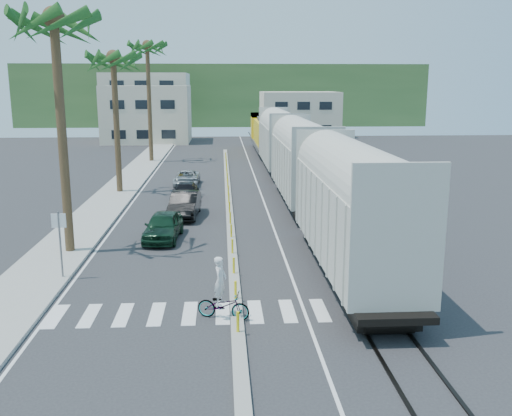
{
  "coord_description": "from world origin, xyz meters",
  "views": [
    {
      "loc": [
        -0.47,
        -21.58,
        8.17
      ],
      "look_at": [
        1.25,
        6.74,
        2.0
      ],
      "focal_mm": 40.0,
      "sensor_mm": 36.0,
      "label": 1
    }
  ],
  "objects_px": {
    "car_lead": "(163,226)",
    "cyclist": "(223,299)",
    "car_second": "(185,205)",
    "street_sign": "(60,235)"
  },
  "relations": [
    {
      "from": "car_lead",
      "to": "cyclist",
      "type": "xyz_separation_m",
      "value": [
        3.14,
        -10.79,
        -0.03
      ]
    },
    {
      "from": "car_lead",
      "to": "cyclist",
      "type": "height_order",
      "value": "cyclist"
    },
    {
      "from": "car_lead",
      "to": "car_second",
      "type": "height_order",
      "value": "car_second"
    },
    {
      "from": "car_lead",
      "to": "car_second",
      "type": "relative_size",
      "value": 0.93
    },
    {
      "from": "car_lead",
      "to": "cyclist",
      "type": "distance_m",
      "value": 11.24
    },
    {
      "from": "cyclist",
      "to": "street_sign",
      "type": "bearing_deg",
      "value": 74.18
    },
    {
      "from": "cyclist",
      "to": "car_lead",
      "type": "bearing_deg",
      "value": 34.04
    },
    {
      "from": "car_second",
      "to": "cyclist",
      "type": "relative_size",
      "value": 2.12
    },
    {
      "from": "car_lead",
      "to": "car_second",
      "type": "bearing_deg",
      "value": 85.71
    },
    {
      "from": "street_sign",
      "to": "car_lead",
      "type": "relative_size",
      "value": 0.66
    }
  ]
}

